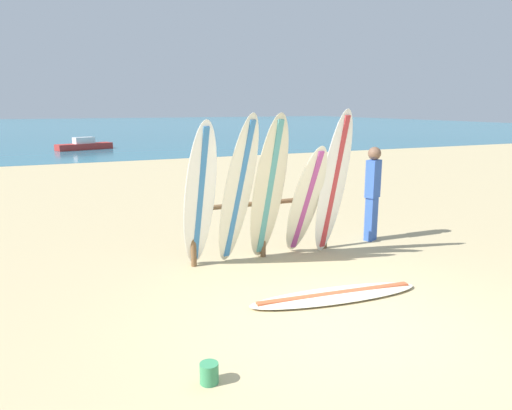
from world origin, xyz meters
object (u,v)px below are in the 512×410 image
Objects in this scene: surfboard_leaning_center_left at (269,189)px; small_boat_offshore at (84,145)px; beachgoer_standing at (373,190)px; surfboard_lying_on_sand at (336,295)px; sand_bucket at (209,373)px; surfboard_leaning_far_left at (200,197)px; surfboard_leaning_left at (238,192)px; surfboard_leaning_center at (306,202)px; surfboard_leaning_center_right at (333,184)px; surfboard_rack at (263,217)px.

surfboard_leaning_center_left is 22.47m from small_boat_offshore.
beachgoer_standing is 22.33m from small_boat_offshore.
surfboard_lying_on_sand is 2.45m from sand_bucket.
surfboard_leaning_left is at bearing -7.39° from surfboard_leaning_far_left.
surfboard_leaning_far_left is 1.79m from surfboard_leaning_center.
small_boat_offshore is (-2.41, 22.53, -0.98)m from surfboard_leaning_center_right.
sand_bucket is at bearing -116.52° from surfboard_leaning_left.
surfboard_rack is 1.43× the size of beachgoer_standing.
surfboard_leaning_left reaches higher than sand_bucket.
surfboard_rack is at bearing -177.93° from beachgoer_standing.
surfboard_leaning_center is 0.79× the size of surfboard_lying_on_sand.
surfboard_leaning_center_left reaches higher than surfboard_lying_on_sand.
surfboard_lying_on_sand is at bearing -65.41° from surfboard_leaning_left.
surfboard_leaning_center_left is 1.26× the size of surfboard_leaning_center.
surfboard_leaning_center is at bearing -85.03° from small_boat_offshore.
surfboard_rack is 1.29m from surfboard_leaning_far_left.
small_boat_offshore is (-0.75, 22.45, -0.95)m from surfboard_leaning_left.
surfboard_rack is at bearing 81.18° from surfboard_leaning_center_left.
surfboard_leaning_center_right reaches higher than sand_bucket.
small_boat_offshore is at bearing 90.44° from surfboard_leaning_far_left.
surfboard_leaning_center is at bearing -165.94° from beachgoer_standing.
surfboard_rack is 1.04× the size of surfboard_leaning_left.
beachgoer_standing is at bearing 22.89° from surfboard_leaning_center_right.
surfboard_leaning_center reaches higher than surfboard_rack.
surfboard_leaning_center_left is 12.41× the size of sand_bucket.
surfboard_leaning_left is 0.54m from surfboard_leaning_center_left.
small_boat_offshore is (-3.61, 22.02, -0.72)m from beachgoer_standing.
surfboard_leaning_far_left is 2.43m from surfboard_lying_on_sand.
surfboard_leaning_center_left is 1.37× the size of beachgoer_standing.
surfboard_leaning_center_left reaches higher than beachgoer_standing.
surfboard_lying_on_sand is (0.21, -1.66, -1.17)m from surfboard_leaning_center_left.
surfboard_leaning_far_left is 2.25m from surfboard_leaning_center_right.
surfboard_leaning_left is 3.33m from sand_bucket.
surfboard_rack is 1.31× the size of surfboard_leaning_center.
small_boat_offshore is at bearing 93.47° from surfboard_rack.
surfboard_leaning_left is 0.98× the size of surfboard_leaning_center_right.
sand_bucket is (-3.06, -2.73, -1.14)m from surfboard_leaning_center_right.
surfboard_leaning_center_left is at bearing -98.82° from surfboard_rack.
surfboard_leaning_center_right is 1.33m from beachgoer_standing.
surfboard_leaning_left reaches higher than surfboard_leaning_center_left.
surfboard_lying_on_sand is at bearing -86.44° from small_boat_offshore.
surfboard_leaning_center_left is 0.74× the size of small_boat_offshore.
surfboard_leaning_left is 0.75× the size of small_boat_offshore.
surfboard_leaning_far_left is 1.21× the size of surfboard_leaning_center.
surfboard_leaning_far_left is 3.46m from beachgoer_standing.
surfboard_leaning_center_left reaches higher than surfboard_leaning_far_left.
surfboard_leaning_center_right is 2.16m from surfboard_lying_on_sand.
surfboard_leaning_center reaches higher than beachgoer_standing.
surfboard_leaning_far_left is (-1.17, -0.27, 0.48)m from surfboard_rack.
surfboard_leaning_left is 2.14m from surfboard_lying_on_sand.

